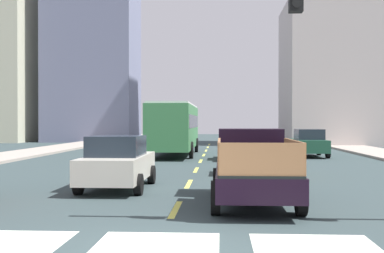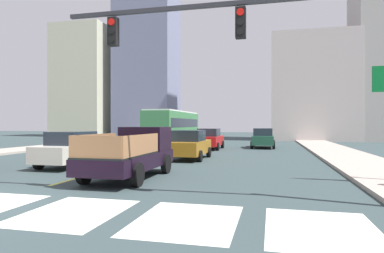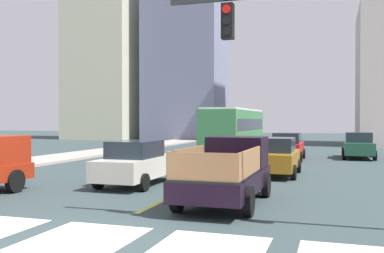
{
  "view_description": "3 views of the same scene",
  "coord_description": "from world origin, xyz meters",
  "views": [
    {
      "loc": [
        1.12,
        -8.07,
        2.16
      ],
      "look_at": [
        -0.14,
        13.24,
        1.97
      ],
      "focal_mm": 45.96,
      "sensor_mm": 36.0,
      "label": 1
    },
    {
      "loc": [
        7.28,
        -6.99,
        2.08
      ],
      "look_at": [
        1.4,
        17.71,
        1.9
      ],
      "focal_mm": 31.22,
      "sensor_mm": 36.0,
      "label": 2
    },
    {
      "loc": [
        5.07,
        -8.06,
        2.52
      ],
      "look_at": [
        -2.62,
        15.91,
        2.15
      ],
      "focal_mm": 41.52,
      "sensor_mm": 36.0,
      "label": 3
    }
  ],
  "objects": [
    {
      "name": "crosswalk_stripe_6",
      "position": [
        8.26,
        0.0,
        0.0
      ],
      "size": [
        2.18,
        2.85,
        0.01
      ],
      "primitive_type": "cube",
      "color": "silver",
      "rests_on": "ground"
    },
    {
      "name": "traffic_signal_gantry",
      "position": [
        7.64,
        2.2,
        4.22
      ],
      "size": [
        9.58,
        0.27,
        6.0
      ],
      "color": "#2D2D33",
      "rests_on": "ground"
    },
    {
      "name": "crosswalk_stripe_5",
      "position": [
        5.5,
        0.0,
        0.0
      ],
      "size": [
        2.18,
        2.85,
        0.01
      ],
      "primitive_type": "cube",
      "color": "silver",
      "rests_on": "ground"
    },
    {
      "name": "lane_dash_7",
      "position": [
        0.0,
        39.0,
        0.0
      ],
      "size": [
        0.16,
        2.4,
        0.01
      ],
      "primitive_type": "cube",
      "color": "#D2D352",
      "rests_on": "ground"
    },
    {
      "name": "city_bus",
      "position": [
        -1.89,
        23.84,
        1.95
      ],
      "size": [
        2.72,
        10.8,
        3.32
      ],
      "rotation": [
        0.0,
        0.0,
        -0.02
      ],
      "color": "#397D47",
      "rests_on": "ground"
    },
    {
      "name": "sedan_near_right",
      "position": [
        2.55,
        12.25,
        0.86
      ],
      "size": [
        2.02,
        4.4,
        1.72
      ],
      "rotation": [
        0.0,
        0.0,
        -0.03
      ],
      "color": "#9E681A",
      "rests_on": "ground"
    },
    {
      "name": "lane_dash_3",
      "position": [
        0.0,
        19.0,
        0.0
      ],
      "size": [
        0.16,
        2.4,
        0.01
      ],
      "primitive_type": "cube",
      "color": "#D2D352",
      "rests_on": "ground"
    },
    {
      "name": "sedan_mid",
      "position": [
        -2.21,
        7.58,
        0.86
      ],
      "size": [
        2.02,
        4.4,
        1.72
      ],
      "rotation": [
        0.0,
        0.0,
        -0.01
      ],
      "color": "beige",
      "rests_on": "ground"
    },
    {
      "name": "lane_dash_5",
      "position": [
        0.0,
        29.0,
        0.0
      ],
      "size": [
        0.16,
        2.4,
        0.01
      ],
      "primitive_type": "cube",
      "color": "#D2D352",
      "rests_on": "ground"
    },
    {
      "name": "pickup_stakebed",
      "position": [
        1.98,
        5.32,
        0.94
      ],
      "size": [
        2.18,
        5.2,
        1.96
      ],
      "rotation": [
        0.0,
        0.0,
        0.02
      ],
      "color": "black",
      "rests_on": "ground"
    },
    {
      "name": "block_low_left",
      "position": [
        12.51,
        40.05,
        6.74
      ],
      "size": [
        10.41,
        10.17,
        13.48
      ],
      "primitive_type": "cube",
      "color": "beige",
      "rests_on": "ground"
    },
    {
      "name": "block_mid_right",
      "position": [
        -24.17,
        45.18,
        9.4
      ],
      "size": [
        9.04,
        8.41,
        18.81
      ],
      "primitive_type": "cube",
      "color": "beige",
      "rests_on": "ground"
    },
    {
      "name": "lane_dash_1",
      "position": [
        0.0,
        9.0,
        0.0
      ],
      "size": [
        0.16,
        2.4,
        0.01
      ],
      "primitive_type": "cube",
      "color": "#D2D352",
      "rests_on": "ground"
    },
    {
      "name": "sedan_far",
      "position": [
        2.26,
        20.31,
        0.86
      ],
      "size": [
        2.02,
        4.4,
        1.72
      ],
      "rotation": [
        0.0,
        0.0,
        0.02
      ],
      "color": "red",
      "rests_on": "ground"
    },
    {
      "name": "lane_dash_2",
      "position": [
        0.0,
        14.0,
        0.0
      ],
      "size": [
        0.16,
        2.4,
        0.01
      ],
      "primitive_type": "cube",
      "color": "#D2D352",
      "rests_on": "ground"
    },
    {
      "name": "lane_dash_0",
      "position": [
        0.0,
        4.0,
        0.0
      ],
      "size": [
        0.16,
        2.4,
        0.01
      ],
      "primitive_type": "cube",
      "color": "#D2D352",
      "rests_on": "ground"
    },
    {
      "name": "lane_dash_6",
      "position": [
        0.0,
        34.0,
        0.0
      ],
      "size": [
        0.16,
        2.4,
        0.01
      ],
      "primitive_type": "cube",
      "color": "#D2D352",
      "rests_on": "ground"
    },
    {
      "name": "sidewalk_left",
      "position": [
        -11.84,
        18.0,
        0.07
      ],
      "size": [
        3.42,
        110.0,
        0.15
      ],
      "primitive_type": "cube",
      "color": "#A3978C",
      "rests_on": "ground"
    },
    {
      "name": "block_mid_left",
      "position": [
        -13.26,
        46.46,
        11.87
      ],
      "size": [
        9.62,
        7.86,
        23.74
      ],
      "primitive_type": "cube",
      "color": "slate",
      "rests_on": "ground"
    },
    {
      "name": "lane_dash_4",
      "position": [
        0.0,
        24.0,
        0.0
      ],
      "size": [
        0.16,
        2.4,
        0.01
      ],
      "primitive_type": "cube",
      "color": "#D2D352",
      "rests_on": "ground"
    },
    {
      "name": "sedan_near_left",
      "position": [
        6.58,
        22.88,
        0.86
      ],
      "size": [
        2.02,
        4.4,
        1.72
      ],
      "rotation": [
        0.0,
        0.0,
        0.03
      ],
      "color": "#1D4C36",
      "rests_on": "ground"
    },
    {
      "name": "sidewalk_right",
      "position": [
        11.84,
        18.0,
        0.07
      ],
      "size": [
        3.42,
        110.0,
        0.15
      ],
      "primitive_type": "cube",
      "color": "#A3978C",
      "rests_on": "ground"
    },
    {
      "name": "crosswalk_stripe_4",
      "position": [
        2.75,
        0.0,
        0.0
      ],
      "size": [
        2.18,
        2.85,
        0.01
      ],
      "primitive_type": "cube",
      "color": "silver",
      "rests_on": "ground"
    }
  ]
}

